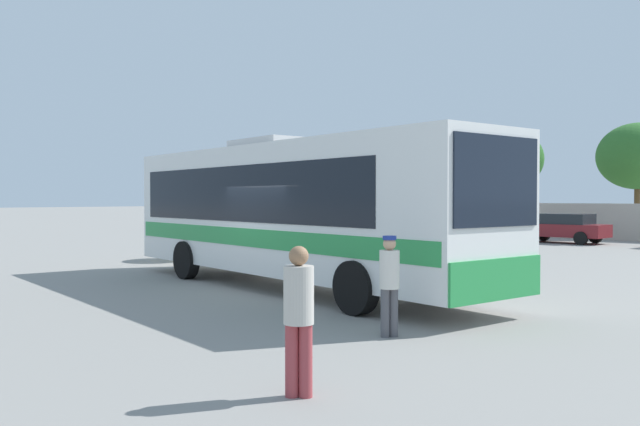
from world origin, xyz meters
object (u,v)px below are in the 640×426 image
attendant_by_bus_door (389,279)px  parked_car_second_maroon (563,227)px  parked_car_leftmost_maroon (458,224)px  roadside_tree_midleft (638,156)px  passenger_waiting_on_apron (299,312)px  coach_bus_white_green (290,208)px  roadside_tree_left (506,159)px  vendor_umbrella_near_gate_yellow (205,205)px

attendant_by_bus_door → parked_car_second_maroon: 24.64m
parked_car_leftmost_maroon → parked_car_second_maroon: (5.97, 0.11, -0.00)m
roadside_tree_midleft → parked_car_leftmost_maroon: bearing=-130.5°
passenger_waiting_on_apron → parked_car_leftmost_maroon: size_ratio=0.39×
parked_car_second_maroon → roadside_tree_midleft: (0.91, 7.94, 3.86)m
attendant_by_bus_door → passenger_waiting_on_apron: 3.44m
coach_bus_white_green → roadside_tree_left: 32.49m
attendant_by_bus_door → roadside_tree_midleft: size_ratio=0.25×
roadside_tree_left → coach_bus_white_green: bearing=-71.1°
vendor_umbrella_near_gate_yellow → parked_car_leftmost_maroon: 17.54m
parked_car_second_maroon → coach_bus_white_green: bearing=-84.3°
roadside_tree_midleft → parked_car_second_maroon: bearing=-96.5°
coach_bus_white_green → parked_car_leftmost_maroon: bearing=111.3°
attendant_by_bus_door → passenger_waiting_on_apron: size_ratio=0.96×
passenger_waiting_on_apron → parked_car_leftmost_maroon: 30.34m
passenger_waiting_on_apron → parked_car_leftmost_maroon: bearing=118.7°
passenger_waiting_on_apron → parked_car_second_maroon: passenger_waiting_on_apron is taller
attendant_by_bus_door → parked_car_leftmost_maroon: attendant_by_bus_door is taller
coach_bus_white_green → roadside_tree_left: bearing=108.9°
roadside_tree_left → vendor_umbrella_near_gate_yellow: bearing=-84.1°
attendant_by_bus_door → parked_car_leftmost_maroon: (-13.36, 23.39, -0.15)m
coach_bus_white_green → roadside_tree_left: (-10.47, 30.61, 2.93)m
roadside_tree_left → roadside_tree_midleft: bearing=-12.3°
parked_car_leftmost_maroon → roadside_tree_left: size_ratio=0.62×
passenger_waiting_on_apron → roadside_tree_left: size_ratio=0.24×
parked_car_leftmost_maroon → passenger_waiting_on_apron: bearing=-61.3°
vendor_umbrella_near_gate_yellow → parked_car_second_maroon: (5.58, 17.60, -1.20)m
coach_bus_white_green → passenger_waiting_on_apron: 9.02m
parked_car_second_maroon → parked_car_leftmost_maroon: bearing=-179.0°
roadside_tree_left → passenger_waiting_on_apron: bearing=-65.1°
passenger_waiting_on_apron → roadside_tree_midleft: size_ratio=0.26×
vendor_umbrella_near_gate_yellow → roadside_tree_left: size_ratio=0.33×
attendant_by_bus_door → roadside_tree_left: bearing=115.3°
coach_bus_white_green → attendant_by_bus_door: (5.35, -2.87, -1.07)m
passenger_waiting_on_apron → vendor_umbrella_near_gate_yellow: bearing=147.3°
vendor_umbrella_near_gate_yellow → parked_car_second_maroon: size_ratio=0.54×
parked_car_leftmost_maroon → roadside_tree_midleft: (6.87, 8.05, 3.86)m
parked_car_leftmost_maroon → roadside_tree_midleft: bearing=49.5°
passenger_waiting_on_apron → parked_car_second_maroon: (-8.62, 26.71, -0.18)m
attendant_by_bus_door → coach_bus_white_green: bearing=151.8°
attendant_by_bus_door → vendor_umbrella_near_gate_yellow: size_ratio=0.70×
coach_bus_white_green → parked_car_second_maroon: (-2.04, 20.63, -1.21)m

